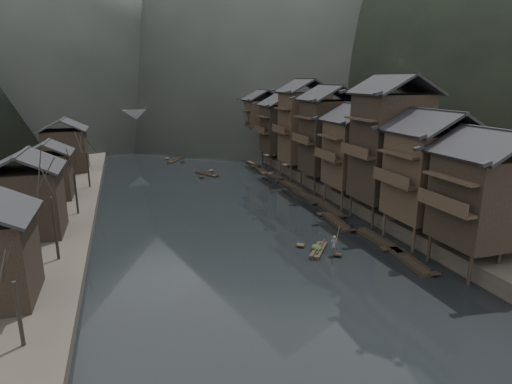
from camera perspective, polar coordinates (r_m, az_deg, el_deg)
name	(u,v)px	position (r m, az deg, el deg)	size (l,w,h in m)	color
water	(259,257)	(40.00, 0.36, -8.60)	(300.00, 300.00, 0.00)	black
right_bank	(364,156)	(89.30, 14.20, 4.70)	(40.00, 200.00, 1.80)	#2D2823
stilt_houses	(334,130)	(61.90, 10.31, 8.20)	(9.00, 67.60, 16.72)	black
left_houses	(44,168)	(56.83, -26.46, 2.88)	(8.10, 53.20, 8.73)	black
bare_trees	(66,175)	(47.16, -24.05, 2.10)	(3.95, 42.27, 7.90)	black
moored_sampans	(294,190)	(62.93, 5.10, 0.32)	(3.22, 60.94, 0.47)	black
midriver_boats	(189,166)	(80.53, -8.89, 3.40)	(7.31, 19.85, 0.44)	black
stone_bridge	(170,125)	(108.10, -11.38, 8.81)	(40.00, 6.00, 9.00)	#4C4C4F
hero_sampan	(319,250)	(41.38, 8.34, -7.64)	(3.28, 4.02, 0.43)	black
cargo_heap	(317,244)	(41.27, 8.11, -6.91)	(0.98, 1.28, 0.59)	black
boatman	(334,242)	(40.33, 10.37, -6.63)	(0.65, 0.42, 1.78)	#4D4D4F
bamboo_pole	(337,213)	(39.50, 10.81, -2.80)	(0.06, 0.06, 4.30)	#8C7A51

